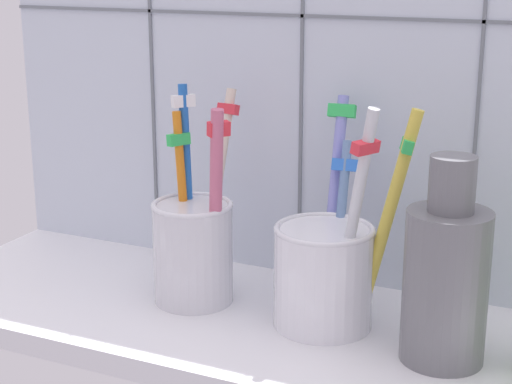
{
  "coord_description": "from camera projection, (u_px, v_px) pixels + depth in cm",
  "views": [
    {
      "loc": [
        28.13,
        -59.65,
        32.11
      ],
      "look_at": [
        0.0,
        1.0,
        12.88
      ],
      "focal_mm": 58.31,
      "sensor_mm": 36.0,
      "label": 1
    }
  ],
  "objects": [
    {
      "name": "counter_slab",
      "position": [
        251.0,
        326.0,
        0.72
      ],
      "size": [
        64.0,
        22.0,
        2.0
      ],
      "primitive_type": "cube",
      "color": "silver",
      "rests_on": "ground"
    },
    {
      "name": "tile_wall_back",
      "position": [
        306.0,
        62.0,
        0.76
      ],
      "size": [
        64.0,
        2.2,
        45.0
      ],
      "color": "silver",
      "rests_on": "ground"
    },
    {
      "name": "toothbrush_cup_right",
      "position": [
        327.0,
        268.0,
        0.69
      ],
      "size": [
        11.58,
        12.47,
        19.14
      ],
      "color": "white",
      "rests_on": "counter_slab"
    },
    {
      "name": "toothbrush_cup_left",
      "position": [
        194.0,
        243.0,
        0.74
      ],
      "size": [
        7.8,
        10.35,
        19.19
      ],
      "color": "silver",
      "rests_on": "counter_slab"
    },
    {
      "name": "ceramic_vase",
      "position": [
        446.0,
        278.0,
        0.62
      ],
      "size": [
        6.43,
        6.43,
        16.1
      ],
      "color": "slate",
      "rests_on": "counter_slab"
    }
  ]
}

